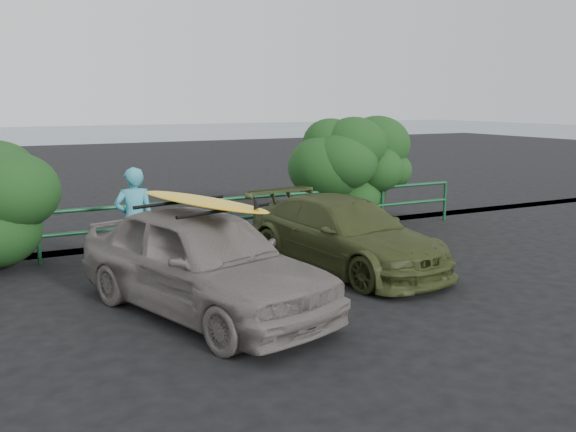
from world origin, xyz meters
The scene contains 9 objects.
ground centered at (0.00, 0.00, 0.00)m, with size 80.00×80.00×0.00m, color black.
ocean centered at (0.00, 60.00, 0.00)m, with size 200.00×200.00×0.00m, color slate.
guardrail centered at (0.00, 5.00, 0.52)m, with size 14.00×0.08×1.04m, color #134525, non-canonical shape.
shrub_right centered at (5.00, 5.50, 1.24)m, with size 3.20×2.40×2.48m, color #194017, non-canonical shape.
sedan centered at (-1.18, 0.88, 0.79)m, with size 1.86×4.64×1.58m, color slate.
olive_vehicle centered at (2.04, 2.08, 0.66)m, with size 1.85×4.54×1.32m, color #353E1B.
man centered at (-1.48, 3.62, 0.97)m, with size 0.71×0.46×1.93m, color teal.
roof_rack centered at (-1.18, 0.88, 1.61)m, with size 1.60×1.12×0.05m, color black, non-canonical shape.
surfboard centered at (-1.18, 0.88, 1.68)m, with size 0.59×2.86×0.08m, color yellow.
Camera 1 is at (-4.28, -7.80, 3.11)m, focal length 40.00 mm.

